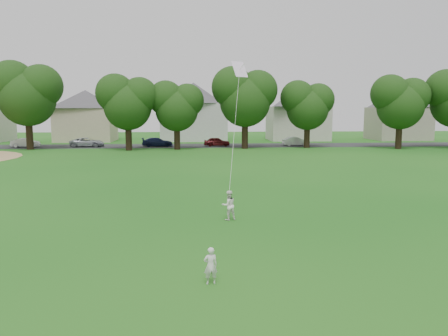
{
  "coord_description": "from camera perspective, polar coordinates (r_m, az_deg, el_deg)",
  "views": [
    {
      "loc": [
        -0.26,
        -14.66,
        4.49
      ],
      "look_at": [
        0.95,
        2.0,
        2.3
      ],
      "focal_mm": 35.0,
      "sensor_mm": 36.0,
      "label": 1
    }
  ],
  "objects": [
    {
      "name": "parked_cars",
      "position": [
        56.71,
        -14.53,
        3.29
      ],
      "size": [
        47.58,
        1.97,
        1.29
      ],
      "color": "black",
      "rests_on": "ground"
    },
    {
      "name": "toddler",
      "position": [
        11.61,
        -1.77,
        -12.64
      ],
      "size": [
        0.39,
        0.29,
        1.0
      ],
      "primitive_type": "imported",
      "rotation": [
        0.0,
        0.0,
        3.28
      ],
      "color": "silver",
      "rests_on": "ground"
    },
    {
      "name": "kite",
      "position": [
        20.55,
        1.42,
        5.49
      ],
      "size": [
        1.08,
        3.29,
        8.17
      ],
      "color": "white",
      "rests_on": "ground"
    },
    {
      "name": "house_row",
      "position": [
        66.66,
        -5.01,
        7.88
      ],
      "size": [
        76.35,
        14.17,
        10.25
      ],
      "color": "beige",
      "rests_on": "ground"
    },
    {
      "name": "tree_row",
      "position": [
        51.36,
        -2.44,
        9.35
      ],
      "size": [
        82.6,
        8.36,
        10.53
      ],
      "color": "black",
      "rests_on": "ground"
    },
    {
      "name": "street",
      "position": [
        56.83,
        -3.9,
        2.93
      ],
      "size": [
        90.0,
        7.0,
        0.01
      ],
      "primitive_type": "cube",
      "color": "#2D2D30",
      "rests_on": "ground"
    },
    {
      "name": "ground",
      "position": [
        15.33,
        -3.05,
        -9.57
      ],
      "size": [
        160.0,
        160.0,
        0.0
      ],
      "primitive_type": "plane",
      "color": "#135614",
      "rests_on": "ground"
    },
    {
      "name": "older_boy",
      "position": [
        18.08,
        0.61,
        -4.9
      ],
      "size": [
        0.73,
        0.65,
        1.24
      ],
      "primitive_type": "imported",
      "rotation": [
        0.0,
        0.0,
        3.49
      ],
      "color": "white",
      "rests_on": "ground"
    }
  ]
}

